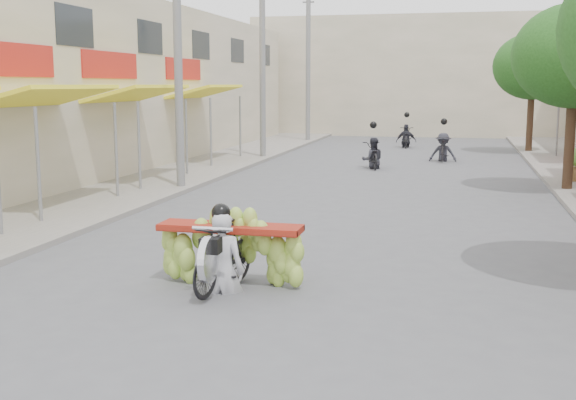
# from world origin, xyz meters

# --- Properties ---
(ground) EXTENTS (120.00, 120.00, 0.00)m
(ground) POSITION_xyz_m (0.00, 0.00, 0.00)
(ground) COLOR #545559
(ground) RESTS_ON ground
(sidewalk_left) EXTENTS (4.00, 60.00, 0.12)m
(sidewalk_left) POSITION_xyz_m (-7.00, 15.00, 0.06)
(sidewalk_left) COLOR gray
(sidewalk_left) RESTS_ON ground
(shophouse_row_left) EXTENTS (9.77, 40.00, 6.00)m
(shophouse_row_left) POSITION_xyz_m (-11.98, 13.98, 3.00)
(shophouse_row_left) COLOR #C1B599
(shophouse_row_left) RESTS_ON ground
(far_building) EXTENTS (20.00, 6.00, 7.00)m
(far_building) POSITION_xyz_m (0.00, 38.00, 3.50)
(far_building) COLOR #C1B599
(far_building) RESTS_ON ground
(utility_pole_mid) EXTENTS (0.60, 0.24, 8.00)m
(utility_pole_mid) POSITION_xyz_m (-5.40, 12.00, 4.03)
(utility_pole_mid) COLOR slate
(utility_pole_mid) RESTS_ON ground
(utility_pole_far) EXTENTS (0.60, 0.24, 8.00)m
(utility_pole_far) POSITION_xyz_m (-5.40, 21.00, 4.03)
(utility_pole_far) COLOR slate
(utility_pole_far) RESTS_ON ground
(utility_pole_back) EXTENTS (0.60, 0.24, 8.00)m
(utility_pole_back) POSITION_xyz_m (-5.40, 30.00, 4.03)
(utility_pole_back) COLOR slate
(utility_pole_back) RESTS_ON ground
(street_tree_mid) EXTENTS (3.40, 3.40, 5.25)m
(street_tree_mid) POSITION_xyz_m (5.40, 14.00, 3.78)
(street_tree_mid) COLOR #3A2719
(street_tree_mid) RESTS_ON ground
(street_tree_far) EXTENTS (3.40, 3.40, 5.25)m
(street_tree_far) POSITION_xyz_m (5.40, 26.00, 3.78)
(street_tree_far) COLOR #3A2719
(street_tree_far) RESTS_ON ground
(banana_motorbike) EXTENTS (2.20, 1.90, 2.23)m
(banana_motorbike) POSITION_xyz_m (-0.93, 2.57, 0.73)
(banana_motorbike) COLOR black
(banana_motorbike) RESTS_ON ground
(bg_motorbike_a) EXTENTS (1.02, 1.76, 1.95)m
(bg_motorbike_a) POSITION_xyz_m (-0.63, 18.64, 0.74)
(bg_motorbike_a) COLOR black
(bg_motorbike_a) RESTS_ON ground
(bg_motorbike_b) EXTENTS (1.06, 1.79, 1.95)m
(bg_motorbike_b) POSITION_xyz_m (1.79, 21.68, 0.83)
(bg_motorbike_b) COLOR black
(bg_motorbike_b) RESTS_ON ground
(bg_motorbike_c) EXTENTS (0.99, 1.72, 1.95)m
(bg_motorbike_c) POSITION_xyz_m (-0.09, 27.80, 0.78)
(bg_motorbike_c) COLOR black
(bg_motorbike_c) RESTS_ON ground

